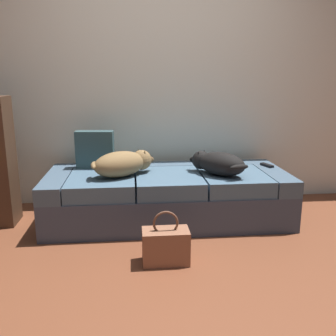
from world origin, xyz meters
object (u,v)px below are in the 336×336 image
(couch, at_px, (167,196))
(tv_remote, at_px, (267,165))
(throw_pillow, at_px, (95,150))
(dog_tan, at_px, (124,163))
(dog_dark, at_px, (218,163))
(handbag, at_px, (166,246))

(couch, bearing_deg, tv_remote, 7.43)
(tv_remote, relative_size, throw_pillow, 0.44)
(couch, xyz_separation_m, dog_tan, (-0.38, -0.08, 0.33))
(dog_dark, xyz_separation_m, tv_remote, (0.53, 0.25, -0.09))
(dog_dark, height_order, throw_pillow, throw_pillow)
(couch, relative_size, tv_remote, 14.02)
(dog_dark, bearing_deg, tv_remote, 25.16)
(tv_remote, relative_size, handbag, 0.40)
(dog_tan, relative_size, throw_pillow, 1.71)
(couch, height_order, dog_tan, dog_tan)
(dog_dark, xyz_separation_m, handbag, (-0.51, -0.69, -0.41))
(tv_remote, bearing_deg, throw_pillow, 156.72)
(couch, bearing_deg, dog_tan, -167.52)
(couch, height_order, dog_dark, dog_dark)
(couch, distance_m, handbag, 0.83)
(dog_tan, xyz_separation_m, throw_pillow, (-0.26, 0.32, 0.06))
(couch, height_order, tv_remote, tv_remote)
(dog_tan, height_order, tv_remote, dog_tan)
(tv_remote, bearing_deg, dog_dark, -174.14)
(dog_dark, relative_size, throw_pillow, 1.45)
(dog_dark, distance_m, handbag, 0.95)
(tv_remote, xyz_separation_m, throw_pillow, (-1.59, 0.11, 0.16))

